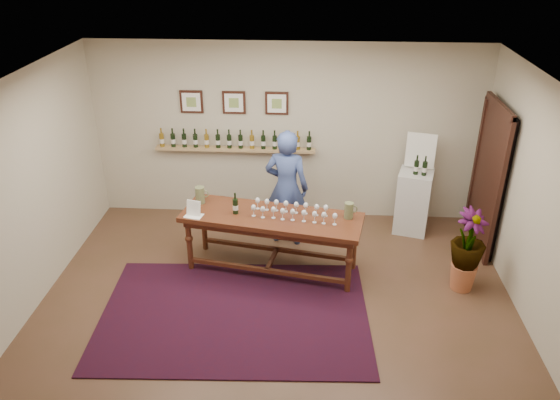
# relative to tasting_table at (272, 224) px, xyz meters

# --- Properties ---
(ground) EXTENTS (6.00, 6.00, 0.00)m
(ground) POSITION_rel_tasting_table_xyz_m (0.11, -0.84, -0.72)
(ground) COLOR #4F3822
(ground) RESTS_ON ground
(room_shell) EXTENTS (6.00, 6.00, 6.00)m
(room_shell) POSITION_rel_tasting_table_xyz_m (2.23, 1.02, 0.40)
(room_shell) COLOR beige
(room_shell) RESTS_ON ground
(rug) EXTENTS (3.35, 2.31, 0.02)m
(rug) POSITION_rel_tasting_table_xyz_m (-0.38, -1.03, -0.71)
(rug) COLOR #430C15
(rug) RESTS_ON ground
(tasting_table) EXTENTS (2.50, 1.19, 0.85)m
(tasting_table) POSITION_rel_tasting_table_xyz_m (0.00, 0.00, 0.00)
(tasting_table) COLOR #4A1C12
(tasting_table) RESTS_ON ground
(table_glasses) EXTENTS (1.27, 0.47, 0.17)m
(table_glasses) POSITION_rel_tasting_table_xyz_m (0.24, -0.01, 0.21)
(table_glasses) COLOR silver
(table_glasses) RESTS_ON tasting_table
(table_bottles) EXTENTS (0.30, 0.19, 0.31)m
(table_bottles) POSITION_rel_tasting_table_xyz_m (-0.48, 0.07, 0.28)
(table_bottles) COLOR black
(table_bottles) RESTS_ON tasting_table
(pitcher_left) EXTENTS (0.16, 0.16, 0.24)m
(pitcher_left) POSITION_rel_tasting_table_xyz_m (-1.01, 0.30, 0.25)
(pitcher_left) COLOR #626A42
(pitcher_left) RESTS_ON tasting_table
(pitcher_right) EXTENTS (0.17, 0.17, 0.22)m
(pitcher_right) POSITION_rel_tasting_table_xyz_m (1.01, -0.01, 0.24)
(pitcher_right) COLOR #626A42
(pitcher_right) RESTS_ON tasting_table
(menu_card) EXTENTS (0.26, 0.22, 0.21)m
(menu_card) POSITION_rel_tasting_table_xyz_m (-1.02, -0.06, 0.23)
(menu_card) COLOR white
(menu_card) RESTS_ON tasting_table
(display_pedestal) EXTENTS (0.60, 0.60, 0.98)m
(display_pedestal) POSITION_rel_tasting_table_xyz_m (2.08, 1.22, -0.23)
(display_pedestal) COLOR silver
(display_pedestal) RESTS_ON ground
(pedestal_bottles) EXTENTS (0.31, 0.15, 0.30)m
(pedestal_bottles) POSITION_rel_tasting_table_xyz_m (2.11, 1.15, 0.41)
(pedestal_bottles) COLOR black
(pedestal_bottles) RESTS_ON display_pedestal
(info_sign) EXTENTS (0.43, 0.13, 0.60)m
(info_sign) POSITION_rel_tasting_table_xyz_m (2.13, 1.36, 0.56)
(info_sign) COLOR white
(info_sign) RESTS_ON display_pedestal
(potted_plant) EXTENTS (0.72, 0.72, 0.99)m
(potted_plant) POSITION_rel_tasting_table_xyz_m (2.52, -0.29, -0.15)
(potted_plant) COLOR #B3603B
(potted_plant) RESTS_ON ground
(person) EXTENTS (0.71, 0.53, 1.76)m
(person) POSITION_rel_tasting_table_xyz_m (0.16, 0.78, 0.16)
(person) COLOR #394B87
(person) RESTS_ON ground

